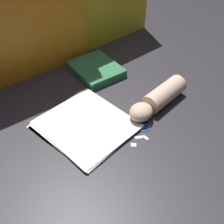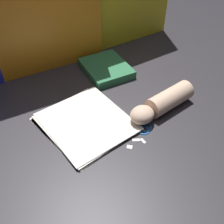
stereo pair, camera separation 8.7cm
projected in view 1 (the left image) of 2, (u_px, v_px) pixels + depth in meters
name	position (u px, v px, depth m)	size (l,w,h in m)	color
ground_plane	(97.00, 124.00, 0.91)	(6.00, 6.00, 0.00)	#2D2B30
backdrop_panel_center	(17.00, 5.00, 0.93)	(0.55, 0.10, 0.60)	orange
paper_stack	(85.00, 125.00, 0.90)	(0.29, 0.32, 0.01)	white
book_closed	(96.00, 69.00, 1.13)	(0.21, 0.24, 0.03)	#2D7247
scissors	(137.00, 122.00, 0.91)	(0.11, 0.16, 0.01)	silver
hand_forearm	(158.00, 99.00, 0.96)	(0.28, 0.08, 0.07)	beige
paper_scrap_near	(134.00, 145.00, 0.84)	(0.02, 0.02, 0.00)	white
paper_scrap_mid	(139.00, 137.00, 0.87)	(0.03, 0.02, 0.00)	white
paper_scrap_far	(145.00, 137.00, 0.87)	(0.01, 0.02, 0.00)	white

